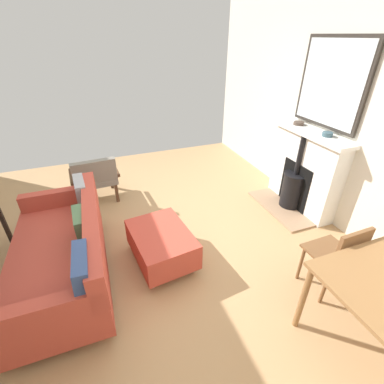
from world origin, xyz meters
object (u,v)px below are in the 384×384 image
(mantel_bowl_near, at_px, (299,123))
(armchair_accent, at_px, (95,176))
(dining_chair_near_fireplace, at_px, (339,254))
(sofa, at_px, (65,253))
(fireplace, at_px, (302,175))
(mantel_bowl_far, at_px, (328,134))
(ottoman, at_px, (162,243))

(mantel_bowl_near, distance_m, armchair_accent, 3.03)
(dining_chair_near_fireplace, bearing_deg, sofa, -24.32)
(mantel_bowl_near, bearing_deg, sofa, 11.22)
(fireplace, relative_size, mantel_bowl_far, 9.71)
(fireplace, bearing_deg, sofa, 5.82)
(mantel_bowl_near, relative_size, dining_chair_near_fireplace, 0.18)
(mantel_bowl_far, height_order, armchair_accent, mantel_bowl_far)
(fireplace, distance_m, ottoman, 2.23)
(mantel_bowl_far, xyz_separation_m, ottoman, (2.22, 0.19, -0.93))
(mantel_bowl_near, distance_m, mantel_bowl_far, 0.53)
(ottoman, bearing_deg, mantel_bowl_far, -175.19)
(sofa, distance_m, ottoman, 0.97)
(sofa, relative_size, ottoman, 2.04)
(fireplace, bearing_deg, dining_chair_near_fireplace, 61.73)
(mantel_bowl_far, xyz_separation_m, armchair_accent, (2.80, -1.39, -0.75))
(ottoman, bearing_deg, dining_chair_near_fireplace, 145.05)
(mantel_bowl_near, height_order, dining_chair_near_fireplace, mantel_bowl_near)
(sofa, distance_m, armchair_accent, 1.55)
(ottoman, xyz_separation_m, armchair_accent, (0.58, -1.58, 0.18))
(sofa, height_order, ottoman, sofa)
(mantel_bowl_near, bearing_deg, ottoman, 17.83)
(fireplace, distance_m, armchair_accent, 3.01)
(fireplace, relative_size, dining_chair_near_fireplace, 1.49)
(armchair_accent, height_order, dining_chair_near_fireplace, dining_chair_near_fireplace)
(fireplace, height_order, ottoman, fireplace)
(fireplace, distance_m, mantel_bowl_far, 0.69)
(mantel_bowl_far, distance_m, armchair_accent, 3.22)
(sofa, xyz_separation_m, dining_chair_near_fireplace, (-2.39, 1.08, 0.14))
(fireplace, bearing_deg, mantel_bowl_near, -97.24)
(dining_chair_near_fireplace, bearing_deg, mantel_bowl_far, -123.79)
(fireplace, xyz_separation_m, ottoman, (2.18, 0.40, -0.27))
(mantel_bowl_far, distance_m, ottoman, 2.41)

